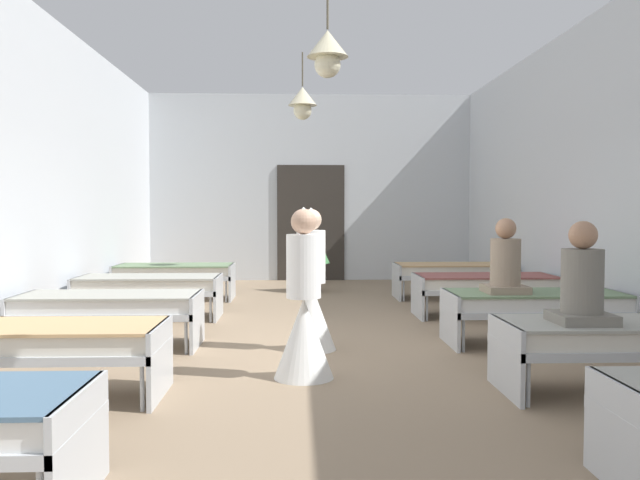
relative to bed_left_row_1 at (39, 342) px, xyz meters
The scene contains 15 objects.
ground_plane 3.01m from the bed_left_row_1, 39.74° to the left, with size 7.27×14.12×0.10m, color #8C755B.
room_shell 4.32m from the bed_left_row_1, 55.70° to the left, with size 7.07×13.72×3.87m.
bed_left_row_1 is the anchor object (origin of this frame).
bed_right_row_1 4.57m from the bed_left_row_1, ahead, with size 1.90×0.84×0.57m.
bed_left_row_2 1.90m from the bed_left_row_1, 90.00° to the left, with size 1.90×0.84×0.57m.
bed_right_row_2 4.95m from the bed_left_row_1, 22.57° to the left, with size 1.90×0.84×0.57m.
bed_left_row_3 3.80m from the bed_left_row_1, 90.00° to the left, with size 1.90×0.84×0.57m.
bed_right_row_3 5.94m from the bed_left_row_1, 39.74° to the left, with size 1.90×0.84×0.57m.
bed_left_row_4 5.70m from the bed_left_row_1, 90.00° to the left, with size 1.90×0.84×0.57m.
bed_right_row_4 7.31m from the bed_left_row_1, 51.27° to the left, with size 1.90×0.84×0.57m.
nurse_near_aisle 2.12m from the bed_left_row_1, 15.00° to the left, with size 0.52×0.52×1.49m.
nurse_mid_aisle 2.75m from the bed_left_row_1, 38.78° to the left, with size 0.52×0.52×1.49m.
patient_seated_primary 4.62m from the bed_left_row_1, 23.47° to the left, with size 0.44×0.44×0.80m.
patient_seated_secondary 4.24m from the bed_left_row_1, ahead, with size 0.44×0.44×0.80m.
potted_plant 7.08m from the bed_left_row_1, 71.26° to the left, with size 0.63×0.63×1.20m.
Camera 1 is at (-0.29, -7.03, 1.45)m, focal length 37.08 mm.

